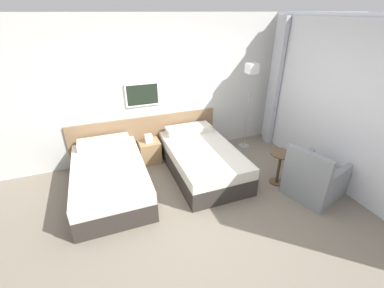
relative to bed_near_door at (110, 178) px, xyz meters
name	(u,v)px	position (x,y,z in m)	size (l,w,h in m)	color
ground_plane	(197,209)	(1.18, -0.94, -0.27)	(16.00, 16.00, 0.00)	slate
wall_headboard	(159,93)	(1.16, 1.02, 1.03)	(10.00, 0.10, 2.70)	silver
wall_window	(352,111)	(3.68, -1.12, 1.07)	(0.21, 4.44, 2.70)	white
bed_near_door	(110,178)	(0.00, 0.00, 0.00)	(1.13, 1.94, 0.64)	#332D28
bed_near_window	(202,159)	(1.65, 0.00, 0.00)	(1.13, 1.94, 0.64)	#332D28
nightstand	(150,151)	(0.83, 0.73, -0.03)	(0.40, 0.38, 0.58)	#9E7A51
floor_lamp	(251,82)	(2.94, 0.61, 1.19)	(0.24, 0.24, 1.81)	#9E9993
side_table	(280,163)	(2.76, -0.79, 0.14)	(0.38, 0.38, 0.60)	brown
armchair	(314,180)	(3.10, -1.26, 0.01)	(1.00, 0.92, 0.89)	gray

